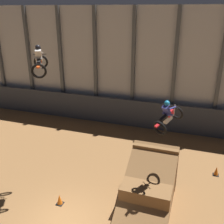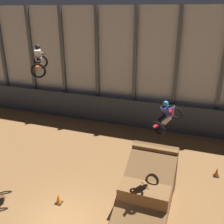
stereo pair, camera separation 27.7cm
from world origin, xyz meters
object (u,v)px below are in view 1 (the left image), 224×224
at_px(traffic_cone_near_ramp, 60,199).
at_px(traffic_cone_arena_edge, 216,171).
at_px(dirt_ramp, 150,184).
at_px(rider_bike_right_air, 168,116).
at_px(rider_bike_left_air, 39,62).

relative_size(traffic_cone_near_ramp, traffic_cone_arena_edge, 1.00).
relative_size(dirt_ramp, rider_bike_right_air, 2.54).
height_order(rider_bike_left_air, traffic_cone_near_ramp, rider_bike_left_air).
bearing_deg(dirt_ramp, traffic_cone_near_ramp, -155.33).
relative_size(rider_bike_right_air, traffic_cone_near_ramp, 3.19).
relative_size(rider_bike_right_air, traffic_cone_arena_edge, 3.19).
distance_m(rider_bike_left_air, rider_bike_right_air, 6.78).
relative_size(dirt_ramp, traffic_cone_arena_edge, 8.09).
height_order(rider_bike_right_air, traffic_cone_near_ramp, rider_bike_right_air).
xyz_separation_m(rider_bike_left_air, traffic_cone_arena_edge, (9.23, 3.94, -6.86)).
bearing_deg(rider_bike_left_air, dirt_ramp, -23.26).
bearing_deg(traffic_cone_arena_edge, traffic_cone_near_ramp, -145.45).
bearing_deg(traffic_cone_near_ramp, rider_bike_left_air, 133.21).
xyz_separation_m(rider_bike_right_air, traffic_cone_near_ramp, (-5.00, -1.96, -4.62)).
bearing_deg(traffic_cone_arena_edge, rider_bike_right_air, -129.55).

